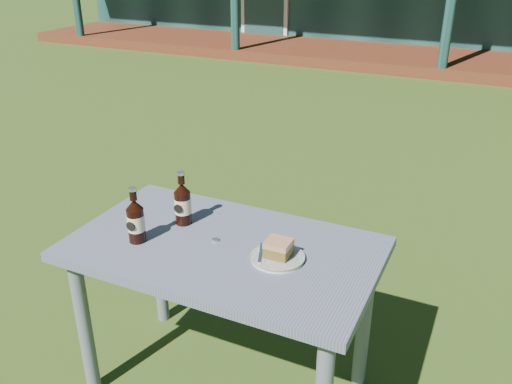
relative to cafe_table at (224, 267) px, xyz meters
The scene contains 8 objects.
ground 1.72m from the cafe_table, 90.00° to the left, with size 80.00×80.00×0.00m, color #334916.
cafe_table is the anchor object (origin of this frame).
plate 0.26m from the cafe_table, ahead, with size 0.20×0.20×0.01m.
cake_slice 0.28m from the cafe_table, ahead, with size 0.09×0.09×0.06m.
fork 0.21m from the cafe_table, ahead, with size 0.01×0.14×0.00m, color silver.
cola_bottle_near 0.32m from the cafe_table, 159.66° to the left, with size 0.07×0.07×0.23m.
cola_bottle_far 0.39m from the cafe_table, 159.92° to the right, with size 0.07×0.07×0.23m.
bottle_cap 0.11m from the cafe_table, 161.43° to the left, with size 0.03×0.03×0.01m, color silver.
Camera 1 is at (0.89, -3.19, 1.80)m, focal length 38.00 mm.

